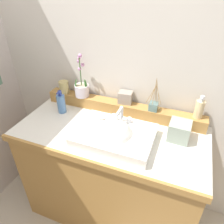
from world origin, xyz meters
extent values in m
cube|color=#C1B4A1|center=(0.00, 0.00, -0.05)|extent=(2.89, 3.78, 0.10)
cube|color=beige|center=(0.00, 0.41, 1.22)|extent=(2.89, 0.20, 2.44)
cube|color=#A8783C|center=(0.00, 0.00, 0.42)|extent=(1.27, 0.58, 0.85)
cube|color=silver|center=(0.00, 0.00, 0.87)|extent=(1.29, 0.60, 0.04)
cube|color=#A8783C|center=(0.00, -0.30, 0.87)|extent=(1.29, 0.02, 0.04)
cube|color=#A8783C|center=(0.00, 0.24, 0.93)|extent=(1.22, 0.09, 0.09)
cube|color=white|center=(0.06, -0.08, 0.92)|extent=(0.49, 0.35, 0.07)
sphere|color=white|center=(0.06, -0.09, 0.92)|extent=(0.25, 0.25, 0.25)
cylinder|color=silver|center=(0.06, 0.05, 1.00)|extent=(0.02, 0.02, 0.10)
cylinder|color=silver|center=(0.06, -0.01, 1.05)|extent=(0.02, 0.11, 0.02)
sphere|color=silver|center=(0.06, 0.05, 1.05)|extent=(0.03, 0.03, 0.03)
cylinder|color=silver|center=(0.01, 0.05, 0.97)|extent=(0.03, 0.03, 0.04)
cylinder|color=silver|center=(0.12, 0.05, 0.97)|extent=(0.03, 0.03, 0.04)
ellipsoid|color=beige|center=(-0.07, 0.02, 0.97)|extent=(0.07, 0.04, 0.02)
cylinder|color=silver|center=(-0.33, 0.24, 1.02)|extent=(0.11, 0.11, 0.09)
cylinder|color=tan|center=(-0.33, 0.24, 1.06)|extent=(0.10, 0.10, 0.01)
cylinder|color=#476B38|center=(-0.33, 0.24, 1.18)|extent=(0.01, 0.01, 0.24)
ellipsoid|color=#387033|center=(-0.29, 0.23, 1.08)|extent=(0.03, 0.03, 0.08)
ellipsoid|color=#387033|center=(-0.36, 0.21, 1.08)|extent=(0.04, 0.04, 0.09)
sphere|color=#C481B4|center=(-0.34, 0.24, 1.19)|extent=(0.03, 0.03, 0.03)
sphere|color=#C481B4|center=(-0.32, 0.26, 1.22)|extent=(0.03, 0.03, 0.03)
sphere|color=#C481B4|center=(-0.35, 0.26, 1.25)|extent=(0.02, 0.02, 0.02)
sphere|color=#C481B4|center=(-0.34, 0.25, 1.27)|extent=(0.03, 0.03, 0.03)
sphere|color=#C481B4|center=(-0.32, 0.23, 1.30)|extent=(0.03, 0.03, 0.03)
cylinder|color=beige|center=(0.53, 0.25, 1.03)|extent=(0.06, 0.06, 0.12)
cylinder|color=silver|center=(0.53, 0.25, 1.11)|extent=(0.02, 0.02, 0.02)
cylinder|color=silver|center=(0.53, 0.25, 1.12)|extent=(0.03, 0.03, 0.02)
cylinder|color=silver|center=(0.53, 0.23, 1.13)|extent=(0.01, 0.03, 0.01)
cylinder|color=tan|center=(-0.49, 0.23, 1.02)|extent=(0.08, 0.08, 0.10)
cube|color=slate|center=(0.24, 0.23, 1.00)|extent=(0.06, 0.06, 0.06)
cylinder|color=#9E7A4C|center=(0.26, 0.23, 1.10)|extent=(0.05, 0.01, 0.15)
cylinder|color=#9E7A4C|center=(0.25, 0.24, 1.09)|extent=(0.02, 0.02, 0.15)
cylinder|color=#9E7A4C|center=(0.24, 0.25, 1.10)|extent=(0.01, 0.04, 0.17)
cylinder|color=#9E7A4C|center=(0.22, 0.25, 1.09)|extent=(0.04, 0.03, 0.15)
cylinder|color=#9E7A4C|center=(0.21, 0.23, 1.09)|extent=(0.06, 0.01, 0.14)
cylinder|color=#9E7A4C|center=(0.22, 0.22, 1.09)|extent=(0.04, 0.03, 0.13)
cylinder|color=#9E7A4C|center=(0.24, 0.22, 1.12)|extent=(0.01, 0.03, 0.20)
cylinder|color=#9E7A4C|center=(0.26, 0.21, 1.11)|extent=(0.05, 0.05, 0.18)
cube|color=gray|center=(0.02, 0.26, 1.02)|extent=(0.11, 0.09, 0.09)
cylinder|color=#507BB3|center=(-0.43, 0.09, 0.96)|extent=(0.06, 0.06, 0.14)
cylinder|color=navy|center=(-0.43, 0.09, 1.04)|extent=(0.03, 0.03, 0.02)
cylinder|color=navy|center=(-0.43, 0.09, 1.05)|extent=(0.03, 0.03, 0.02)
cylinder|color=navy|center=(-0.43, 0.07, 1.06)|extent=(0.01, 0.03, 0.01)
cube|color=gray|center=(0.44, 0.09, 0.95)|extent=(0.13, 0.13, 0.12)
camera|label=1|loc=(0.43, -1.05, 1.77)|focal=33.76mm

